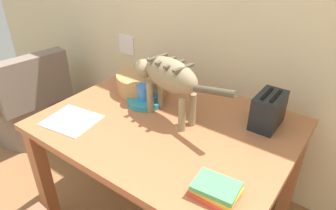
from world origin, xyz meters
TOP-DOWN VIEW (x-y plane):
  - dining_table at (0.03, 1.35)m, footprint 1.24×0.96m
  - cat at (-0.00, 1.39)m, footprint 0.63×0.20m
  - saucer_bowl at (-0.19, 1.42)m, footprint 0.20×0.20m
  - coffee_mug at (-0.18, 1.42)m, footprint 0.13×0.09m
  - magazine at (-0.38, 1.06)m, footprint 0.28×0.26m
  - book_stack at (0.47, 1.04)m, footprint 0.17×0.13m
  - wicker_basket at (-0.29, 1.53)m, footprint 0.30×0.30m
  - toaster at (0.45, 1.61)m, footprint 0.12×0.20m
  - wicker_armchair at (-1.45, 1.41)m, footprint 0.64×0.66m

SIDE VIEW (x-z plane):
  - wicker_armchair at x=-1.45m, z-range -0.12..0.66m
  - dining_table at x=0.03m, z-range 0.28..1.01m
  - magazine at x=-0.38m, z-range 0.73..0.74m
  - saucer_bowl at x=-0.19m, z-range 0.73..0.76m
  - book_stack at x=0.47m, z-range 0.73..0.79m
  - wicker_basket at x=-0.29m, z-range 0.73..0.85m
  - coffee_mug at x=-0.18m, z-range 0.76..0.85m
  - toaster at x=0.45m, z-range 0.73..0.90m
  - cat at x=0.00m, z-range 0.80..1.12m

